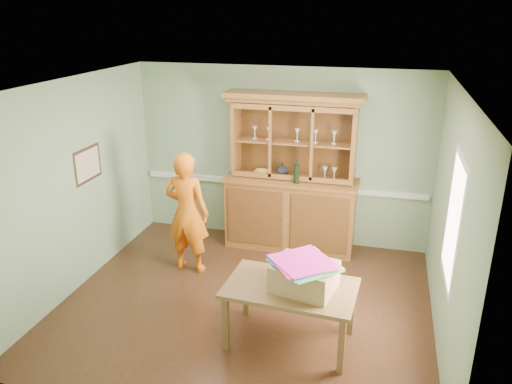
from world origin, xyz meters
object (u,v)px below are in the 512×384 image
(china_hutch, at_px, (291,196))
(cardboard_box, at_px, (304,276))
(dining_table, at_px, (290,293))
(person, at_px, (187,213))

(china_hutch, xyz_separation_m, cardboard_box, (0.60, -2.35, 0.02))
(dining_table, bearing_deg, china_hutch, 104.38)
(cardboard_box, distance_m, person, 2.23)
(cardboard_box, xyz_separation_m, person, (-1.83, 1.27, 0.02))
(person, bearing_deg, dining_table, 147.20)
(cardboard_box, bearing_deg, person, 145.32)
(china_hutch, height_order, person, china_hutch)
(cardboard_box, bearing_deg, dining_table, 176.17)
(person, bearing_deg, china_hutch, -134.86)
(china_hutch, height_order, cardboard_box, china_hutch)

